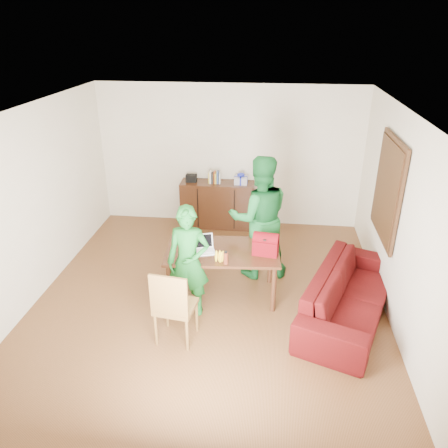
# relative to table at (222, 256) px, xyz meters

# --- Properties ---
(room) EXTENTS (5.20, 5.70, 2.90)m
(room) POSITION_rel_table_xyz_m (-0.16, 0.01, 0.65)
(room) COLOR #482C12
(room) RESTS_ON ground
(table) EXTENTS (1.66, 1.02, 0.75)m
(table) POSITION_rel_table_xyz_m (0.00, 0.00, 0.00)
(table) COLOR black
(table) RESTS_ON ground
(chair) EXTENTS (0.53, 0.51, 1.04)m
(chair) POSITION_rel_table_xyz_m (-0.47, -1.05, -0.35)
(chair) COLOR brown
(chair) RESTS_ON ground
(person_near) EXTENTS (0.58, 0.39, 1.58)m
(person_near) POSITION_rel_table_xyz_m (-0.40, -0.45, 0.13)
(person_near) COLOR #166521
(person_near) RESTS_ON ground
(person_far) EXTENTS (1.09, 0.93, 1.95)m
(person_far) POSITION_rel_table_xyz_m (0.49, 0.68, 0.32)
(person_far) COLOR #166529
(person_far) RESTS_ON ground
(laptop) EXTENTS (0.36, 0.30, 0.22)m
(laptop) POSITION_rel_table_xyz_m (-0.25, -0.10, 0.14)
(laptop) COLOR white
(laptop) RESTS_ON table
(bananas) EXTENTS (0.20, 0.16, 0.06)m
(bananas) POSITION_rel_table_xyz_m (-0.00, -0.33, 0.12)
(bananas) COLOR yellow
(bananas) RESTS_ON table
(bottle) EXTENTS (0.07, 0.07, 0.19)m
(bottle) POSITION_rel_table_xyz_m (0.09, -0.37, 0.19)
(bottle) COLOR #622816
(bottle) RESTS_ON table
(red_bag) EXTENTS (0.37, 0.25, 0.25)m
(red_bag) POSITION_rel_table_xyz_m (0.61, -0.04, 0.22)
(red_bag) COLOR #690707
(red_bag) RESTS_ON table
(sofa) EXTENTS (1.66, 2.47, 0.67)m
(sofa) POSITION_rel_table_xyz_m (1.77, -0.30, -0.32)
(sofa) COLOR #370907
(sofa) RESTS_ON ground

